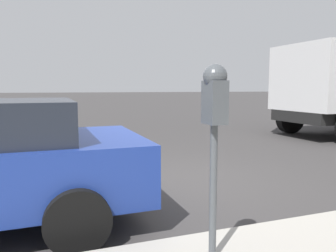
{
  "coord_description": "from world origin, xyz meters",
  "views": [
    {
      "loc": [
        -4.96,
        1.92,
        1.58
      ],
      "look_at": [
        -2.21,
        0.94,
        1.24
      ],
      "focal_mm": 35.0,
      "sensor_mm": 36.0,
      "label": 1
    }
  ],
  "objects": [
    {
      "name": "ground_plane",
      "position": [
        0.0,
        0.0,
        0.0
      ],
      "size": [
        220.0,
        220.0,
        0.0
      ],
      "primitive_type": "plane",
      "color": "#3D3A3A"
    },
    {
      "name": "parking_meter",
      "position": [
        -2.67,
        0.72,
        1.39
      ],
      "size": [
        0.21,
        0.19,
        1.59
      ],
      "color": "#4C5156",
      "rests_on": "sidewalk"
    }
  ]
}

